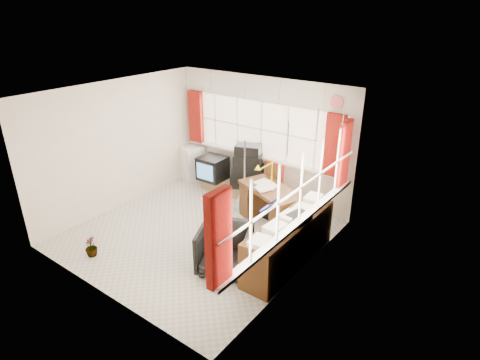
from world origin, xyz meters
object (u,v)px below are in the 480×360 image
object	(u,v)px
radiator	(215,217)
mini_fridge	(192,162)
credenza	(289,241)
desk_lamp	(272,168)
desk	(270,204)
task_chair	(271,187)
office_chair	(225,249)
tv_bench	(233,187)
crt_tv	(212,168)

from	to	relation	value
radiator	mini_fridge	world-z (taller)	mini_fridge
radiator	credenza	size ratio (longest dim) A/B	0.30
desk_lamp	desk	bearing A→B (deg)	-59.72
desk_lamp	credenza	xyz separation A→B (m)	(1.00, -1.04, -0.63)
task_chair	office_chair	distance (m)	2.06
radiator	mini_fridge	distance (m)	2.47
office_chair	tv_bench	size ratio (longest dim) A/B	0.57
desk_lamp	crt_tv	xyz separation A→B (m)	(-1.72, 0.34, -0.52)
office_chair	mini_fridge	xyz separation A→B (m)	(-2.83, 2.33, 0.03)
desk_lamp	office_chair	size ratio (longest dim) A/B	0.54
desk_lamp	crt_tv	world-z (taller)	desk_lamp
crt_tv	radiator	bearing A→B (deg)	-48.79
desk_lamp	credenza	bearing A→B (deg)	-46.13
office_chair	mini_fridge	distance (m)	3.67
credenza	crt_tv	bearing A→B (deg)	153.14
desk	desk_lamp	bearing A→B (deg)	120.28
desk	radiator	bearing A→B (deg)	-132.76
radiator	crt_tv	size ratio (longest dim) A/B	1.05
radiator	tv_bench	size ratio (longest dim) A/B	0.43
crt_tv	office_chair	bearing A→B (deg)	-46.22
desk_lamp	tv_bench	size ratio (longest dim) A/B	0.30
office_chair	mini_fridge	world-z (taller)	mini_fridge
task_chair	tv_bench	world-z (taller)	task_chair
tv_bench	mini_fridge	xyz separation A→B (m)	(-1.25, 0.08, 0.26)
office_chair	radiator	distance (m)	1.21
task_chair	credenza	bearing A→B (deg)	-47.86
task_chair	credenza	xyz separation A→B (m)	(1.15, -1.27, -0.14)
tv_bench	mini_fridge	size ratio (longest dim) A/B	1.81
radiator	crt_tv	distance (m)	1.73
office_chair	mini_fridge	size ratio (longest dim) A/B	1.02
tv_bench	desk	bearing A→B (deg)	-25.93
desk	tv_bench	distance (m)	1.58
office_chair	radiator	world-z (taller)	office_chair
desk	credenza	xyz separation A→B (m)	(0.88, -0.84, -0.01)
desk_lamp	crt_tv	distance (m)	1.82
desk	mini_fridge	xyz separation A→B (m)	(-2.65, 0.76, -0.02)
office_chair	tv_bench	distance (m)	2.76
task_chair	credenza	distance (m)	1.72
desk	desk_lamp	size ratio (longest dim) A/B	3.31
radiator	credenza	bearing A→B (deg)	-3.04
radiator	task_chair	bearing A→B (deg)	69.89
desk	radiator	world-z (taller)	desk
desk_lamp	tv_bench	world-z (taller)	desk_lamp
office_chair	radiator	xyz separation A→B (m)	(-0.89, 0.81, -0.12)
credenza	task_chair	bearing A→B (deg)	132.14
task_chair	crt_tv	size ratio (longest dim) A/B	1.77
task_chair	credenza	world-z (taller)	task_chair
desk_lamp	mini_fridge	xyz separation A→B (m)	(-2.53, 0.56, -0.64)
office_chair	crt_tv	size ratio (longest dim) A/B	1.40
desk_lamp	radiator	size ratio (longest dim) A/B	0.71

